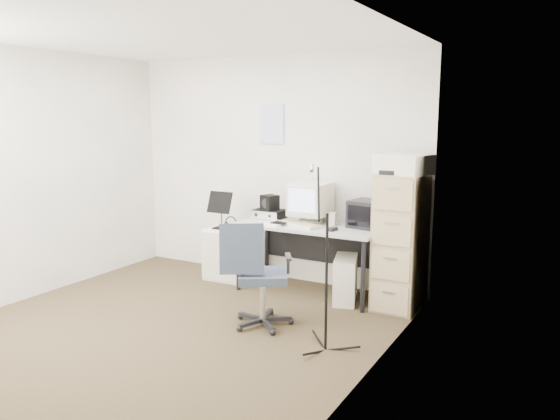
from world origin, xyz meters
The scene contains 23 objects.
floor centered at (0.00, 0.00, -0.01)m, with size 3.60×3.60×0.01m, color #332A16.
ceiling centered at (0.00, 0.00, 2.50)m, with size 3.60×3.60×0.01m, color white.
wall_back centered at (0.00, 1.80, 1.25)m, with size 3.60×0.02×2.50m, color white.
wall_left centered at (-1.80, 0.00, 1.25)m, with size 0.02×3.60×2.50m, color white.
wall_right centered at (1.80, 0.00, 1.25)m, with size 0.02×3.60×2.50m, color white.
wall_calendar centered at (-0.02, 1.79, 1.75)m, with size 0.30×0.02×0.44m, color white.
filing_cabinet centered at (1.58, 1.48, 0.65)m, with size 0.40×0.60×1.30m, color tan.
printer centered at (1.58, 1.47, 1.39)m, with size 0.48×0.33×0.19m, color silver.
desk centered at (0.63, 1.45, 0.36)m, with size 1.50×0.70×0.73m, color silver.
crt_monitor centered at (0.58, 1.56, 0.94)m, with size 0.38×0.40×0.42m, color silver.
crt_tv centered at (1.19, 1.60, 0.87)m, with size 0.30×0.32×0.27m, color black.
desk_speaker centered at (0.85, 1.51, 0.80)m, with size 0.07×0.07×0.14m, color beige.
keyboard centered at (0.56, 1.32, 0.74)m, with size 0.48×0.17×0.03m, color silver.
mouse centered at (0.96, 1.27, 0.75)m, with size 0.06×0.11×0.03m, color black.
radio_receiver centered at (0.08, 1.55, 0.78)m, with size 0.33×0.24×0.09m, color black.
radio_speaker centered at (0.10, 1.53, 0.91)m, with size 0.16×0.15×0.16m, color black.
papers centered at (0.33, 1.27, 0.74)m, with size 0.20×0.27×0.02m, color white.
pc_tower centered at (1.06, 1.38, 0.22)m, with size 0.21×0.48×0.45m, color silver.
office_chair centered at (0.67, 0.42, 0.47)m, with size 0.54×0.54×0.94m, color #334052.
side_cart centered at (-0.39, 1.44, 0.29)m, with size 0.47×0.38×0.59m, color white.
music_stand centered at (-0.44, 1.39, 0.80)m, with size 0.29×0.16×0.43m, color black.
headphones centered at (-0.29, 1.34, 0.64)m, with size 0.17×0.17×0.03m, color black.
mic_stand centered at (1.37, 0.23, 0.72)m, with size 0.02×0.02×1.44m, color black.
Camera 1 is at (3.05, -3.53, 1.84)m, focal length 35.00 mm.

